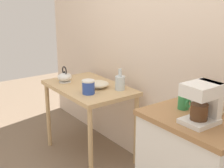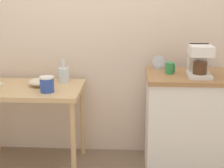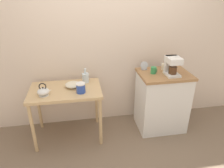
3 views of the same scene
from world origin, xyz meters
TOP-DOWN VIEW (x-y plane):
  - back_wall at (0.10, 0.45)m, footprint 4.40×0.10m
  - wooden_table at (-0.67, 0.03)m, footprint 0.96×0.61m
  - kitchen_counter at (0.73, 0.03)m, footprint 0.72×0.55m
  - bowl_stoneware at (-0.56, 0.08)m, footprint 0.21×0.21m
  - glass_carafe_vase at (-0.38, 0.21)m, footprint 0.10×0.10m
  - canister_enamel at (-0.46, -0.10)m, footprint 0.12×0.12m
  - coffee_maker at (0.79, -0.04)m, footprint 0.18×0.22m
  - mug_tall_green at (0.57, 0.04)m, footprint 0.09×0.08m
  - mug_small_cream at (0.77, 0.16)m, footprint 0.08×0.07m
  - table_clock at (0.48, 0.21)m, footprint 0.11×0.06m

SIDE VIEW (x-z plane):
  - kitchen_counter at x=0.73m, z-range 0.00..0.91m
  - wooden_table at x=-0.67m, z-range 0.29..1.06m
  - bowl_stoneware at x=-0.56m, z-range 0.77..0.84m
  - canister_enamel at x=-0.46m, z-range 0.77..0.90m
  - glass_carafe_vase at x=-0.38m, z-range 0.74..0.95m
  - mug_small_cream at x=0.77m, z-range 0.91..1.00m
  - mug_tall_green at x=0.57m, z-range 0.91..1.00m
  - table_clock at x=0.48m, z-range 0.90..1.02m
  - coffee_maker at x=0.79m, z-range 0.92..1.18m
  - back_wall at x=0.10m, z-range 0.00..2.80m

